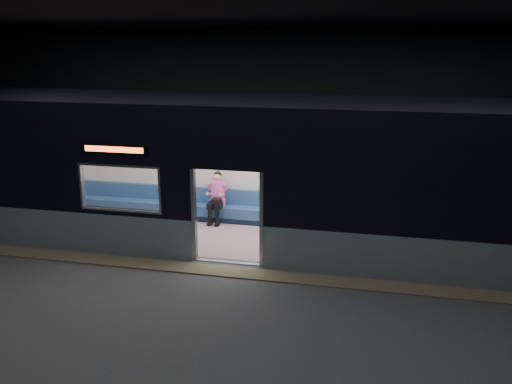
% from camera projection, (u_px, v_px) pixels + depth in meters
% --- Properties ---
extents(station_floor, '(24.00, 14.00, 0.01)m').
position_uv_depth(station_floor, '(214.00, 283.00, 10.67)').
color(station_floor, '#47494C').
rests_on(station_floor, ground).
extents(station_envelope, '(24.00, 14.00, 5.00)m').
position_uv_depth(station_envelope, '(209.00, 96.00, 9.67)').
color(station_envelope, black).
rests_on(station_envelope, station_floor).
extents(tactile_strip, '(22.80, 0.50, 0.03)m').
position_uv_depth(tactile_strip, '(222.00, 271.00, 11.18)').
color(tactile_strip, '#8C7F59').
rests_on(tactile_strip, station_floor).
extents(metro_car, '(18.00, 3.04, 3.35)m').
position_uv_depth(metro_car, '(244.00, 164.00, 12.55)').
color(metro_car, '#8FA2AB').
rests_on(metro_car, station_floor).
extents(passenger, '(0.39, 0.66, 1.32)m').
position_uv_depth(passenger, '(217.00, 194.00, 13.99)').
color(passenger, black).
rests_on(passenger, metro_car).
extents(handbag, '(0.25, 0.21, 0.12)m').
position_uv_depth(handbag, '(216.00, 201.00, 13.82)').
color(handbag, black).
rests_on(handbag, passenger).
extents(transit_map, '(1.08, 0.03, 0.70)m').
position_uv_depth(transit_map, '(386.00, 173.00, 13.19)').
color(transit_map, white).
rests_on(transit_map, metro_car).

